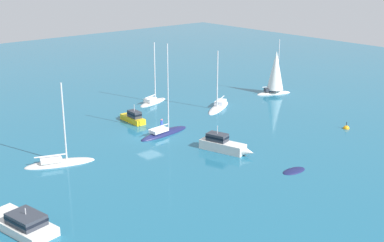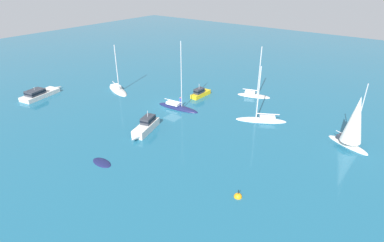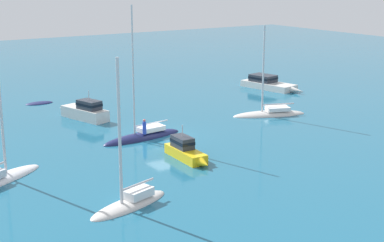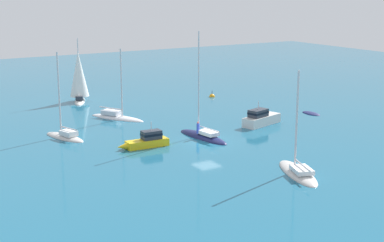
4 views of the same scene
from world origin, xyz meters
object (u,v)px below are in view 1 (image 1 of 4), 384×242
Objects in this scene: yacht_1 at (275,74)px; powerboat at (224,145)px; ketch at (153,101)px; cabin_cruiser at (132,117)px; sailboat at (219,107)px; launch at (21,222)px; ketch_1 at (164,133)px; channel_buoy at (346,129)px; tender at (294,171)px; yacht at (59,163)px.

powerboat is at bearing -127.71° from yacht_1.
yacht_1 is at bearing -42.40° from ketch.
cabin_cruiser is 26.09m from yacht_1.
cabin_cruiser is 13.66m from sailboat.
ketch_1 is at bearing -75.27° from launch.
ketch is at bearing -50.64° from cabin_cruiser.
ketch_1 is at bearing -177.14° from cabin_cruiser.
cabin_cruiser is 6.79m from ketch_1.
ketch_1 is (12.58, -7.59, -0.09)m from ketch.
launch is at bearing -6.25° from sailboat.
yacht_1 is at bearing 3.05° from ketch_1.
yacht_1 is (8.42, 18.15, 3.00)m from ketch.
ketch_1 reaches higher than yacht_1.
ketch reaches higher than powerboat.
sailboat reaches higher than channel_buoy.
cabin_cruiser is at bearing -63.20° from launch.
tender is at bearing -6.89° from powerboat.
tender is (22.14, -10.26, -0.19)m from sailboat.
ketch is (-13.08, 22.07, 0.10)m from yacht.
launch is at bearing -160.41° from ketch_1.
yacht is 16.14m from cabin_cruiser.
powerboat is (-8.89, -1.47, 0.77)m from tender.
channel_buoy is (26.18, 11.58, -0.24)m from ketch.
ketch_1 is at bearing 102.38° from tender.
ketch reaches higher than channel_buoy.
ketch_1 is 23.50m from channel_buoy.
sailboat is at bearing 10.98° from ketch_1.
yacht is at bearing -50.37° from launch.
launch is at bearing -101.54° from powerboat.
sailboat is (-15.31, 36.57, -0.45)m from launch.
ketch is at bearing 52.77° from ketch_1.
cabin_cruiser is 0.80× the size of powerboat.
tender is at bearing -170.63° from cabin_cruiser.
launch is (10.71, -8.79, 0.49)m from yacht.
channel_buoy is at bearing -41.48° from ketch_1.
cabin_cruiser is 0.57× the size of ketch.
sailboat is at bearing -78.28° from launch.
yacht is at bearing -19.56° from sailboat.
channel_buoy is (13.59, 19.17, -0.15)m from ketch_1.
cabin_cruiser is at bearing 99.97° from tender.
yacht is 36.10m from channel_buoy.
powerboat is at bearing 102.17° from tender.
ketch_1 is (-0.50, 14.48, 0.01)m from yacht.
yacht is at bearing -134.58° from powerboat.
sailboat is 6.84× the size of channel_buoy.
launch is 24.93m from powerboat.
ketch reaches higher than cabin_cruiser.
yacht is 1.38× the size of powerboat.
ketch is at bearing 148.26° from powerboat.
yacht is 3.07× the size of tender.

